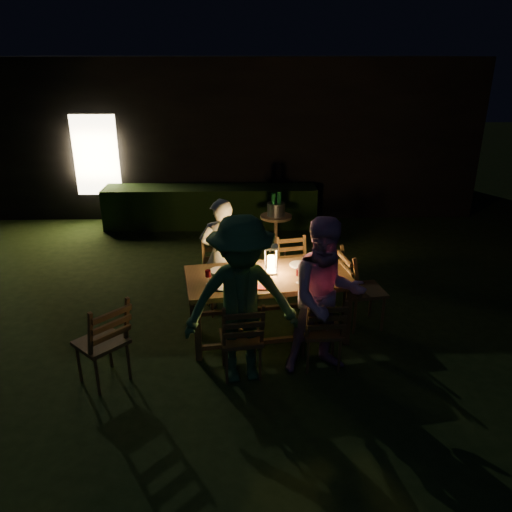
{
  "coord_description": "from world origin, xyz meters",
  "views": [
    {
      "loc": [
        0.22,
        -5.92,
        3.25
      ],
      "look_at": [
        0.33,
        -0.26,
        0.95
      ],
      "focal_mm": 35.0,
      "sensor_mm": 36.0,
      "label": 1
    }
  ],
  "objects_px": {
    "chair_near_right": "(322,343)",
    "side_table": "(276,220)",
    "person_opp_right": "(326,297)",
    "chair_spare": "(104,356)",
    "bottle_table": "(247,266)",
    "chair_far_right": "(294,284)",
    "person_house_side": "(222,255)",
    "chair_near_left": "(241,351)",
    "chair_end": "(362,302)",
    "lantern": "(271,261)",
    "dining_table": "(268,281)",
    "bottle_bucket_a": "(273,207)",
    "person_opp_left": "(242,301)",
    "chair_far_left": "(223,288)",
    "bottle_bucket_b": "(279,206)",
    "ice_bucket": "(276,209)"
  },
  "relations": [
    {
      "from": "chair_near_left",
      "to": "chair_near_right",
      "type": "distance_m",
      "value": 0.9
    },
    {
      "from": "lantern",
      "to": "bottle_table",
      "type": "relative_size",
      "value": 1.25
    },
    {
      "from": "person_house_side",
      "to": "lantern",
      "type": "distance_m",
      "value": 0.94
    },
    {
      "from": "chair_spare",
      "to": "lantern",
      "type": "bearing_deg",
      "value": -18.18
    },
    {
      "from": "person_opp_left",
      "to": "bottle_bucket_b",
      "type": "xyz_separation_m",
      "value": [
        0.61,
        3.54,
        -0.03
      ]
    },
    {
      "from": "chair_near_left",
      "to": "bottle_table",
      "type": "xyz_separation_m",
      "value": [
        0.07,
        0.79,
        0.65
      ]
    },
    {
      "from": "person_opp_right",
      "to": "person_opp_left",
      "type": "xyz_separation_m",
      "value": [
        -0.89,
        -0.15,
        0.04
      ]
    },
    {
      "from": "chair_near_right",
      "to": "person_house_side",
      "type": "xyz_separation_m",
      "value": [
        -1.15,
        1.41,
        0.49
      ]
    },
    {
      "from": "bottle_table",
      "to": "chair_spare",
      "type": "bearing_deg",
      "value": -149.59
    },
    {
      "from": "bottle_bucket_a",
      "to": "bottle_bucket_b",
      "type": "distance_m",
      "value": 0.13
    },
    {
      "from": "chair_near_right",
      "to": "chair_spare",
      "type": "height_order",
      "value": "chair_spare"
    },
    {
      "from": "person_house_side",
      "to": "chair_end",
      "type": "bearing_deg",
      "value": 153.96
    },
    {
      "from": "chair_near_right",
      "to": "chair_near_left",
      "type": "bearing_deg",
      "value": -172.6
    },
    {
      "from": "person_opp_left",
      "to": "bottle_table",
      "type": "relative_size",
      "value": 6.53
    },
    {
      "from": "chair_spare",
      "to": "chair_end",
      "type": "bearing_deg",
      "value": -25.97
    },
    {
      "from": "bottle_table",
      "to": "chair_near_left",
      "type": "bearing_deg",
      "value": -94.84
    },
    {
      "from": "person_opp_right",
      "to": "chair_spare",
      "type": "bearing_deg",
      "value": 175.03
    },
    {
      "from": "chair_near_right",
      "to": "chair_end",
      "type": "distance_m",
      "value": 1.1
    },
    {
      "from": "side_table",
      "to": "person_opp_left",
      "type": "bearing_deg",
      "value": -99.01
    },
    {
      "from": "chair_near_right",
      "to": "bottle_bucket_b",
      "type": "xyz_separation_m",
      "value": [
        -0.27,
        3.34,
        0.6
      ]
    },
    {
      "from": "person_opp_right",
      "to": "person_opp_left",
      "type": "bearing_deg",
      "value": -180.0
    },
    {
      "from": "person_opp_left",
      "to": "ice_bucket",
      "type": "distance_m",
      "value": 3.55
    },
    {
      "from": "chair_near_left",
      "to": "side_table",
      "type": "relative_size",
      "value": 1.35
    },
    {
      "from": "bottle_bucket_b",
      "to": "ice_bucket",
      "type": "bearing_deg",
      "value": -141.34
    },
    {
      "from": "bottle_table",
      "to": "chair_far_right",
      "type": "bearing_deg",
      "value": 53.68
    },
    {
      "from": "dining_table",
      "to": "side_table",
      "type": "xyz_separation_m",
      "value": [
        0.25,
        2.62,
        -0.09
      ]
    },
    {
      "from": "chair_far_right",
      "to": "lantern",
      "type": "xyz_separation_m",
      "value": [
        -0.37,
        -0.79,
        0.68
      ]
    },
    {
      "from": "chair_far_right",
      "to": "person_house_side",
      "type": "distance_m",
      "value": 1.11
    },
    {
      "from": "chair_near_right",
      "to": "bottle_table",
      "type": "xyz_separation_m",
      "value": [
        -0.82,
        0.64,
        0.66
      ]
    },
    {
      "from": "side_table",
      "to": "ice_bucket",
      "type": "relative_size",
      "value": 2.4
    },
    {
      "from": "dining_table",
      "to": "chair_far_right",
      "type": "distance_m",
      "value": 1.04
    },
    {
      "from": "chair_near_right",
      "to": "side_table",
      "type": "bearing_deg",
      "value": 93.15
    },
    {
      "from": "bottle_bucket_a",
      "to": "bottle_bucket_b",
      "type": "height_order",
      "value": "same"
    },
    {
      "from": "chair_near_right",
      "to": "side_table",
      "type": "xyz_separation_m",
      "value": [
        -0.32,
        3.3,
        0.35
      ]
    },
    {
      "from": "chair_far_left",
      "to": "person_opp_left",
      "type": "relative_size",
      "value": 0.57
    },
    {
      "from": "chair_near_right",
      "to": "person_house_side",
      "type": "bearing_deg",
      "value": 126.81
    },
    {
      "from": "chair_near_left",
      "to": "lantern",
      "type": "height_order",
      "value": "lantern"
    },
    {
      "from": "person_opp_right",
      "to": "person_opp_left",
      "type": "height_order",
      "value": "person_opp_left"
    },
    {
      "from": "side_table",
      "to": "chair_end",
      "type": "bearing_deg",
      "value": -68.28
    },
    {
      "from": "person_house_side",
      "to": "side_table",
      "type": "relative_size",
      "value": 2.14
    },
    {
      "from": "bottle_bucket_b",
      "to": "side_table",
      "type": "bearing_deg",
      "value": -141.34
    },
    {
      "from": "bottle_table",
      "to": "bottle_bucket_b",
      "type": "xyz_separation_m",
      "value": [
        0.55,
        2.7,
        -0.06
      ]
    },
    {
      "from": "person_house_side",
      "to": "bottle_table",
      "type": "distance_m",
      "value": 0.86
    },
    {
      "from": "chair_near_left",
      "to": "bottle_table",
      "type": "bearing_deg",
      "value": 77.07
    },
    {
      "from": "chair_end",
      "to": "chair_near_left",
      "type": "bearing_deg",
      "value": -65.07
    },
    {
      "from": "ice_bucket",
      "to": "chair_far_right",
      "type": "bearing_deg",
      "value": -84.82
    },
    {
      "from": "chair_spare",
      "to": "bottle_bucket_a",
      "type": "height_order",
      "value": "bottle_bucket_a"
    },
    {
      "from": "bottle_bucket_a",
      "to": "chair_far_right",
      "type": "bearing_deg",
      "value": -83.06
    },
    {
      "from": "chair_far_left",
      "to": "person_opp_left",
      "type": "xyz_separation_m",
      "value": [
        0.27,
        -1.57,
        0.6
      ]
    },
    {
      "from": "chair_far_left",
      "to": "ice_bucket",
      "type": "xyz_separation_m",
      "value": [
        0.83,
        1.93,
        0.52
      ]
    }
  ]
}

